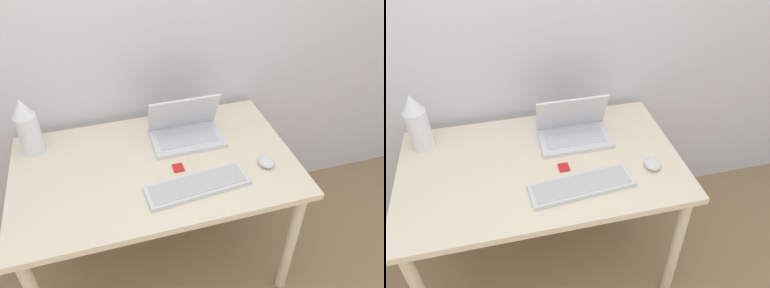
# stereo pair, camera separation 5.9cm
# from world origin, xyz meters

# --- Properties ---
(wall_back) EXTENTS (6.00, 0.05, 2.50)m
(wall_back) POSITION_xyz_m (0.00, 0.80, 1.25)
(wall_back) COLOR silver
(wall_back) RESTS_ON ground_plane
(desk) EXTENTS (1.22, 0.74, 0.71)m
(desk) POSITION_xyz_m (0.00, 0.37, 0.62)
(desk) COLOR beige
(desk) RESTS_ON ground_plane
(laptop) EXTENTS (0.33, 0.21, 0.21)m
(laptop) POSITION_xyz_m (0.18, 0.51, 0.76)
(laptop) COLOR silver
(laptop) RESTS_ON desk
(keyboard) EXTENTS (0.43, 0.17, 0.02)m
(keyboard) POSITION_xyz_m (0.14, 0.18, 0.72)
(keyboard) COLOR silver
(keyboard) RESTS_ON desk
(mouse) EXTENTS (0.07, 0.08, 0.04)m
(mouse) POSITION_xyz_m (0.46, 0.23, 0.73)
(mouse) COLOR silver
(mouse) RESTS_ON desk
(vase) EXTENTS (0.10, 0.10, 0.27)m
(vase) POSITION_xyz_m (-0.50, 0.61, 0.84)
(vase) COLOR white
(vase) RESTS_ON desk
(mp3_player) EXTENTS (0.04, 0.05, 0.01)m
(mp3_player) POSITION_xyz_m (0.09, 0.31, 0.71)
(mp3_player) COLOR red
(mp3_player) RESTS_ON desk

